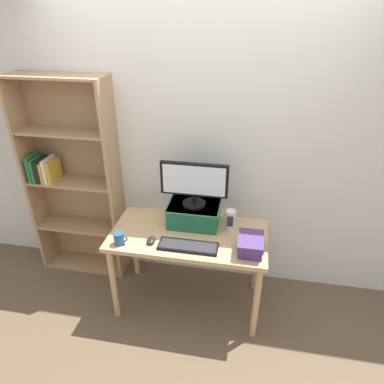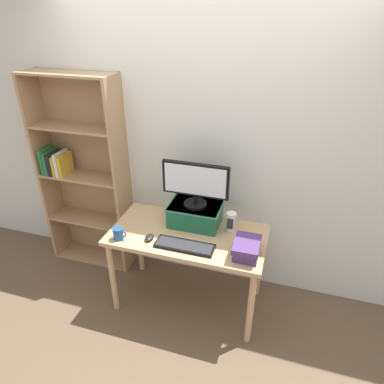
{
  "view_description": "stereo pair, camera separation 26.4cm",
  "coord_description": "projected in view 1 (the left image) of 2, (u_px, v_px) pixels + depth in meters",
  "views": [
    {
      "loc": [
        0.44,
        -2.22,
        2.35
      ],
      "look_at": [
        0.02,
        0.06,
        1.09
      ],
      "focal_mm": 32.0,
      "sensor_mm": 36.0,
      "label": 1
    },
    {
      "loc": [
        0.69,
        -2.16,
        2.35
      ],
      "look_at": [
        0.02,
        0.06,
        1.09
      ],
      "focal_mm": 32.0,
      "sensor_mm": 36.0,
      "label": 2
    }
  ],
  "objects": [
    {
      "name": "book_stack",
      "position": [
        250.0,
        244.0,
        2.52
      ],
      "size": [
        0.19,
        0.26,
        0.12
      ],
      "color": "#4C336B",
      "rests_on": "desk"
    },
    {
      "name": "desk",
      "position": [
        189.0,
        243.0,
        2.8
      ],
      "size": [
        1.26,
        0.64,
        0.74
      ],
      "color": "tan",
      "rests_on": "ground_plane"
    },
    {
      "name": "back_wall",
      "position": [
        199.0,
        147.0,
        2.91
      ],
      "size": [
        7.0,
        0.08,
        2.6
      ],
      "color": "silver",
      "rests_on": "ground_plane"
    },
    {
      "name": "riser_box",
      "position": [
        194.0,
        213.0,
        2.84
      ],
      "size": [
        0.44,
        0.31,
        0.18
      ],
      "color": "#1E6642",
      "rests_on": "desk"
    },
    {
      "name": "keyboard",
      "position": [
        188.0,
        246.0,
        2.59
      ],
      "size": [
        0.46,
        0.15,
        0.02
      ],
      "color": "black",
      "rests_on": "desk"
    },
    {
      "name": "computer_mouse",
      "position": [
        151.0,
        240.0,
        2.64
      ],
      "size": [
        0.06,
        0.1,
        0.04
      ],
      "color": "black",
      "rests_on": "desk"
    },
    {
      "name": "bookshelf_unit",
      "position": [
        72.0,
        180.0,
        3.13
      ],
      "size": [
        0.83,
        0.28,
        1.88
      ],
      "color": "tan",
      "rests_on": "ground_plane"
    },
    {
      "name": "ground_plane",
      "position": [
        189.0,
        300.0,
        3.11
      ],
      "size": [
        12.0,
        12.0,
        0.0
      ],
      "primitive_type": "plane",
      "color": "brown"
    },
    {
      "name": "computer_monitor",
      "position": [
        194.0,
        182.0,
        2.71
      ],
      "size": [
        0.54,
        0.19,
        0.37
      ],
      "color": "black",
      "rests_on": "riser_box"
    },
    {
      "name": "coffee_mug",
      "position": [
        119.0,
        238.0,
        2.61
      ],
      "size": [
        0.11,
        0.08,
        0.1
      ],
      "color": "#234C84",
      "rests_on": "desk"
    },
    {
      "name": "desk_speaker",
      "position": [
        230.0,
        220.0,
        2.78
      ],
      "size": [
        0.08,
        0.08,
        0.17
      ],
      "color": "silver",
      "rests_on": "desk"
    }
  ]
}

